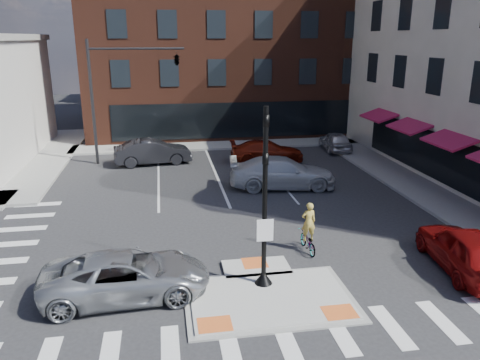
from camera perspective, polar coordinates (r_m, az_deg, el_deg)
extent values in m
plane|color=#28282B|center=(15.94, 3.18, -13.49)|extent=(120.00, 120.00, 0.00)
cube|color=gray|center=(15.51, 3.59, -14.32)|extent=(5.40, 3.60, 0.06)
cube|color=#A8A8A3|center=(15.49, 3.59, -14.22)|extent=(5.00, 3.20, 0.12)
cube|color=#A8A8A3|center=(17.28, 2.00, -10.68)|extent=(2.40, 1.40, 0.12)
cube|color=orange|center=(14.19, -3.10, -17.15)|extent=(1.00, 0.80, 0.01)
cube|color=orange|center=(15.00, 12.03, -15.47)|extent=(1.00, 0.80, 0.01)
cube|color=orange|center=(17.51, 1.81, -10.05)|extent=(0.90, 0.90, 0.01)
cube|color=gray|center=(35.22, -22.21, 2.58)|extent=(3.00, 20.00, 0.15)
cube|color=gray|center=(28.37, 20.33, -0.49)|extent=(3.00, 24.00, 0.15)
cube|color=gray|center=(36.79, 0.27, 4.43)|extent=(26.00, 3.00, 0.15)
cube|color=#4A2217|center=(45.80, -1.93, 16.26)|extent=(24.00, 18.00, 15.00)
cube|color=black|center=(37.43, 0.02, 7.33)|extent=(20.00, 0.12, 2.80)
cube|color=black|center=(28.57, 22.76, 2.75)|extent=(0.12, 16.00, 2.60)
cube|color=#BE194E|center=(27.93, 21.85, 5.40)|extent=(1.46, 3.00, 0.58)
cube|color=#BE194E|center=(33.12, 16.56, 7.56)|extent=(1.46, 3.00, 0.58)
cube|color=slate|center=(65.46, -10.61, 14.02)|extent=(10.00, 12.00, 10.00)
cube|color=brown|center=(68.50, 0.69, 15.25)|extent=(12.00, 12.00, 12.00)
cone|color=black|center=(16.11, 2.88, -11.73)|extent=(0.60, 0.60, 0.45)
cylinder|color=black|center=(14.95, 3.04, -2.09)|extent=(0.16, 0.16, 5.80)
cube|color=white|center=(15.24, 3.07, -6.14)|extent=(0.55, 0.04, 0.75)
imported|color=black|center=(14.40, 3.17, 5.83)|extent=(0.18, 0.22, 1.10)
imported|color=black|center=(14.68, 3.10, 1.23)|extent=(0.18, 0.22, 1.10)
cylinder|color=black|center=(31.95, -17.55, 8.88)|extent=(0.20, 0.20, 8.00)
cylinder|color=black|center=(31.42, -12.50, 15.37)|extent=(6.00, 0.14, 0.14)
imported|color=black|center=(31.43, -7.73, 14.51)|extent=(0.48, 2.24, 0.90)
imported|color=#ACB0B4|center=(15.79, -13.69, -11.23)|extent=(5.48, 2.77, 1.49)
imported|color=maroon|center=(18.73, 25.83, -7.61)|extent=(2.48, 5.03, 1.65)
imported|color=silver|center=(26.18, 5.20, 0.90)|extent=(6.14, 3.10, 1.71)
imported|color=#242429|center=(31.54, -10.60, 3.40)|extent=(5.20, 2.36, 1.65)
imported|color=silver|center=(35.55, 11.53, 4.67)|extent=(1.97, 4.24, 1.41)
imported|color=maroon|center=(31.69, 3.30, 3.53)|extent=(5.07, 2.36, 1.43)
imported|color=#3F3F44|center=(18.71, 8.25, -7.40)|extent=(0.62, 1.59, 0.82)
imported|color=gold|center=(18.39, 8.36, -5.06)|extent=(0.59, 0.40, 1.57)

